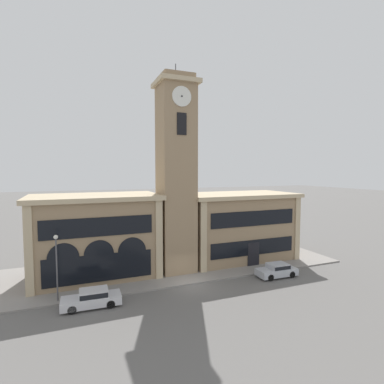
{
  "coord_description": "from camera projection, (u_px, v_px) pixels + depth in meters",
  "views": [
    {
      "loc": [
        -10.49,
        -26.17,
        11.07
      ],
      "look_at": [
        1.13,
        2.54,
        8.83
      ],
      "focal_mm": 28.0,
      "sensor_mm": 36.0,
      "label": 1
    }
  ],
  "objects": [
    {
      "name": "clock_tower",
      "position": [
        176.0,
        175.0,
        32.17
      ],
      "size": [
        4.3,
        4.3,
        22.23
      ],
      "color": "#937A5B",
      "rests_on": "ground_plane"
    },
    {
      "name": "sidewalk_kerb",
      "position": [
        172.0,
        266.0,
        34.28
      ],
      "size": [
        38.75,
        11.61,
        0.15
      ],
      "color": "gray",
      "rests_on": "ground_plane"
    },
    {
      "name": "parked_car_mid",
      "position": [
        277.0,
        270.0,
        31.14
      ],
      "size": [
        4.25,
        1.96,
        1.38
      ],
      "rotation": [
        0.0,
        0.0,
        3.11
      ],
      "color": "#B2B7C1",
      "rests_on": "ground_plane"
    },
    {
      "name": "ground_plane",
      "position": [
        191.0,
        285.0,
        28.92
      ],
      "size": [
        300.0,
        300.0,
        0.0
      ],
      "primitive_type": "plane",
      "color": "#605E5B"
    },
    {
      "name": "street_lamp",
      "position": [
        56.0,
        258.0,
        24.86
      ],
      "size": [
        0.36,
        0.36,
        5.59
      ],
      "color": "#4C4C51",
      "rests_on": "sidewalk_kerb"
    },
    {
      "name": "town_hall_right_wing",
      "position": [
        238.0,
        226.0,
        37.48
      ],
      "size": [
        13.97,
        7.77,
        8.24
      ],
      "color": "#937A5B",
      "rests_on": "ground_plane"
    },
    {
      "name": "parked_car_near",
      "position": [
        92.0,
        298.0,
        24.29
      ],
      "size": [
        4.73,
        1.99,
        1.4
      ],
      "rotation": [
        0.0,
        0.0,
        3.11
      ],
      "color": "silver",
      "rests_on": "ground_plane"
    },
    {
      "name": "town_hall_left_wing",
      "position": [
        96.0,
        236.0,
        31.11
      ],
      "size": [
        13.0,
        7.77,
        8.55
      ],
      "color": "#937A5B",
      "rests_on": "ground_plane"
    }
  ]
}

